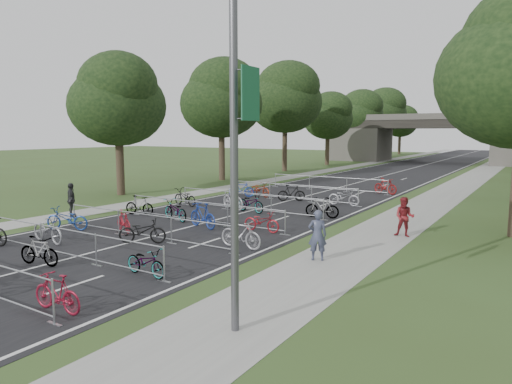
# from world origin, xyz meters

# --- Properties ---
(road) EXTENTS (11.00, 140.00, 0.01)m
(road) POSITION_xyz_m (0.00, 50.00, 0.01)
(road) COLOR black
(road) RESTS_ON ground
(sidewalk_right) EXTENTS (3.00, 140.00, 0.01)m
(sidewalk_right) POSITION_xyz_m (8.00, 50.00, 0.01)
(sidewalk_right) COLOR gray
(sidewalk_right) RESTS_ON ground
(sidewalk_left) EXTENTS (2.00, 140.00, 0.01)m
(sidewalk_left) POSITION_xyz_m (-7.50, 50.00, 0.01)
(sidewalk_left) COLOR gray
(sidewalk_left) RESTS_ON ground
(lane_markings) EXTENTS (0.12, 140.00, 0.00)m
(lane_markings) POSITION_xyz_m (0.00, 50.00, 0.00)
(lane_markings) COLOR silver
(lane_markings) RESTS_ON ground
(overpass_bridge) EXTENTS (31.00, 8.00, 7.05)m
(overpass_bridge) POSITION_xyz_m (0.00, 65.00, 3.53)
(overpass_bridge) COLOR #4E4C45
(overpass_bridge) RESTS_ON ground
(lamppost) EXTENTS (0.61, 0.65, 8.21)m
(lamppost) POSITION_xyz_m (8.33, 2.00, 4.28)
(lamppost) COLOR #4C4C51
(lamppost) RESTS_ON ground
(tree_left_0) EXTENTS (6.72, 6.72, 10.25)m
(tree_left_0) POSITION_xyz_m (-11.39, 15.93, 6.49)
(tree_left_0) COLOR #33261C
(tree_left_0) RESTS_ON ground
(tree_left_1) EXTENTS (7.56, 7.56, 11.53)m
(tree_left_1) POSITION_xyz_m (-11.39, 27.93, 7.30)
(tree_left_1) COLOR #33261C
(tree_left_1) RESTS_ON ground
(tree_left_2) EXTENTS (8.40, 8.40, 12.81)m
(tree_left_2) POSITION_xyz_m (-11.39, 39.93, 8.12)
(tree_left_2) COLOR #33261C
(tree_left_2) RESTS_ON ground
(tree_left_3) EXTENTS (6.72, 6.72, 10.25)m
(tree_left_3) POSITION_xyz_m (-11.39, 51.93, 6.49)
(tree_left_3) COLOR #33261C
(tree_left_3) RESTS_ON ground
(tree_left_4) EXTENTS (7.56, 7.56, 11.53)m
(tree_left_4) POSITION_xyz_m (-11.39, 63.93, 7.30)
(tree_left_4) COLOR #33261C
(tree_left_4) RESTS_ON ground
(tree_left_5) EXTENTS (8.40, 8.40, 12.81)m
(tree_left_5) POSITION_xyz_m (-11.39, 75.93, 8.12)
(tree_left_5) COLOR #33261C
(tree_left_5) RESTS_ON ground
(tree_left_6) EXTENTS (6.72, 6.72, 10.25)m
(tree_left_6) POSITION_xyz_m (-11.39, 87.93, 6.49)
(tree_left_6) COLOR #33261C
(tree_left_6) RESTS_ON ground
(barrier_row_1) EXTENTS (9.70, 0.08, 1.10)m
(barrier_row_1) POSITION_xyz_m (0.00, 3.60, 0.55)
(barrier_row_1) COLOR #9DA0A5
(barrier_row_1) RESTS_ON ground
(barrier_row_2) EXTENTS (9.70, 0.08, 1.10)m
(barrier_row_2) POSITION_xyz_m (0.00, 7.20, 0.55)
(barrier_row_2) COLOR #9DA0A5
(barrier_row_2) RESTS_ON ground
(barrier_row_3) EXTENTS (9.70, 0.08, 1.10)m
(barrier_row_3) POSITION_xyz_m (0.00, 11.00, 0.55)
(barrier_row_3) COLOR #9DA0A5
(barrier_row_3) RESTS_ON ground
(barrier_row_4) EXTENTS (9.70, 0.08, 1.10)m
(barrier_row_4) POSITION_xyz_m (0.00, 15.00, 0.55)
(barrier_row_4) COLOR #9DA0A5
(barrier_row_4) RESTS_ON ground
(barrier_row_5) EXTENTS (9.70, 0.08, 1.10)m
(barrier_row_5) POSITION_xyz_m (0.00, 20.00, 0.55)
(barrier_row_5) COLOR #9DA0A5
(barrier_row_5) RESTS_ON ground
(barrier_row_6) EXTENTS (9.70, 0.08, 1.10)m
(barrier_row_6) POSITION_xyz_m (0.00, 26.00, 0.55)
(barrier_row_6) COLOR #9DA0A5
(barrier_row_6) RESTS_ON ground
(bike_3) EXTENTS (1.67, 0.57, 0.99)m
(bike_3) POSITION_xyz_m (4.01, 0.49, 0.49)
(bike_3) COLOR maroon
(bike_3) RESTS_ON ground
(bike_5) EXTENTS (2.16, 0.92, 1.11)m
(bike_5) POSITION_xyz_m (-2.76, 4.65, 0.55)
(bike_5) COLOR #96979D
(bike_5) RESTS_ON ground
(bike_6) EXTENTS (1.70, 0.76, 0.99)m
(bike_6) POSITION_xyz_m (-0.07, 2.58, 0.49)
(bike_6) COLOR #9DA0A5
(bike_6) RESTS_ON ground
(bike_7) EXTENTS (1.74, 0.71, 0.89)m
(bike_7) POSITION_xyz_m (3.75, 3.69, 0.45)
(bike_7) COLOR #9DA0A5
(bike_7) RESTS_ON ground
(bike_8) EXTENTS (2.12, 1.43, 1.05)m
(bike_8) POSITION_xyz_m (-4.19, 6.52, 0.53)
(bike_8) COLOR navy
(bike_8) RESTS_ON ground
(bike_9) EXTENTS (1.68, 1.04, 0.98)m
(bike_9) POSITION_xyz_m (-1.73, 7.64, 0.49)
(bike_9) COLOR maroon
(bike_9) RESTS_ON ground
(bike_10) EXTENTS (1.98, 1.53, 1.00)m
(bike_10) POSITION_xyz_m (0.52, 6.62, 0.50)
(bike_10) COLOR black
(bike_10) RESTS_ON ground
(bike_11) EXTENTS (1.90, 0.62, 1.13)m
(bike_11) POSITION_xyz_m (4.30, 8.05, 0.56)
(bike_11) COLOR #97979E
(bike_11) RESTS_ON ground
(bike_12) EXTENTS (1.80, 0.82, 1.04)m
(bike_12) POSITION_xyz_m (-4.30, 10.99, 0.52)
(bike_12) COLOR #9DA0A5
(bike_12) RESTS_ON ground
(bike_13) EXTENTS (2.11, 1.24, 1.05)m
(bike_13) POSITION_xyz_m (-1.62, 10.86, 0.52)
(bike_13) COLOR #9DA0A5
(bike_13) RESTS_ON ground
(bike_14) EXTENTS (2.05, 1.09, 1.19)m
(bike_14) POSITION_xyz_m (0.68, 10.21, 0.59)
(bike_14) COLOR navy
(bike_14) RESTS_ON ground
(bike_15) EXTENTS (1.79, 0.66, 0.93)m
(bike_15) POSITION_xyz_m (3.42, 10.99, 0.46)
(bike_15) COLOR maroon
(bike_15) RESTS_ON ground
(bike_16) EXTENTS (2.12, 1.11, 1.06)m
(bike_16) POSITION_xyz_m (-4.30, 14.63, 0.53)
(bike_16) COLOR black
(bike_16) RESTS_ON ground
(bike_17) EXTENTS (2.08, 1.28, 1.21)m
(bike_17) POSITION_xyz_m (-1.11, 15.12, 0.61)
(bike_17) COLOR #B8B8C0
(bike_17) RESTS_ON ground
(bike_18) EXTENTS (2.14, 1.21, 1.06)m
(bike_18) POSITION_xyz_m (0.27, 14.91, 0.53)
(bike_18) COLOR #9DA0A5
(bike_18) RESTS_ON ground
(bike_19) EXTENTS (1.85, 0.73, 1.08)m
(bike_19) POSITION_xyz_m (4.30, 15.50, 0.54)
(bike_19) COLOR #9DA0A5
(bike_19) RESTS_ON ground
(bike_20) EXTENTS (1.76, 1.28, 1.05)m
(bike_20) POSITION_xyz_m (-3.58, 19.60, 0.52)
(bike_20) COLOR #1B3797
(bike_20) RESTS_ON ground
(bike_21) EXTENTS (2.15, 1.40, 1.07)m
(bike_21) POSITION_xyz_m (-2.59, 20.45, 0.53)
(bike_21) COLOR maroon
(bike_21) RESTS_ON ground
(bike_22) EXTENTS (1.78, 1.29, 1.06)m
(bike_22) POSITION_xyz_m (0.21, 19.76, 0.53)
(bike_22) COLOR black
(bike_22) RESTS_ON ground
(bike_23) EXTENTS (1.98, 0.71, 1.04)m
(bike_23) POSITION_xyz_m (3.71, 19.97, 0.52)
(bike_23) COLOR #A3A2AA
(bike_23) RESTS_ON ground
(bike_27) EXTENTS (1.98, 1.15, 1.15)m
(bike_27) POSITION_xyz_m (4.30, 26.42, 0.57)
(bike_27) COLOR maroon
(bike_27) RESTS_ON ground
(pedestrian_a) EXTENTS (0.77, 0.68, 1.77)m
(pedestrian_a) POSITION_xyz_m (7.44, 8.15, 0.88)
(pedestrian_a) COLOR #3A3F57
(pedestrian_a) RESTS_ON ground
(pedestrian_b) EXTENTS (0.88, 0.71, 1.70)m
(pedestrian_b) POSITION_xyz_m (9.03, 13.40, 0.85)
(pedestrian_b) COLOR maroon
(pedestrian_b) RESTS_ON ground
(pedestrian_c) EXTENTS (1.13, 0.92, 1.80)m
(pedestrian_c) POSITION_xyz_m (-6.80, 8.64, 0.90)
(pedestrian_c) COLOR #262628
(pedestrian_c) RESTS_ON ground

